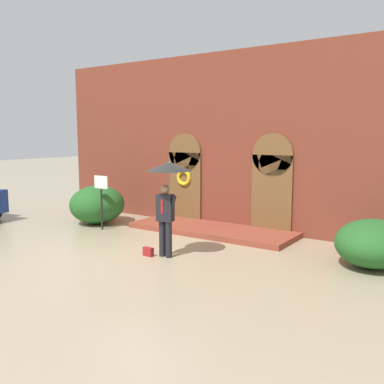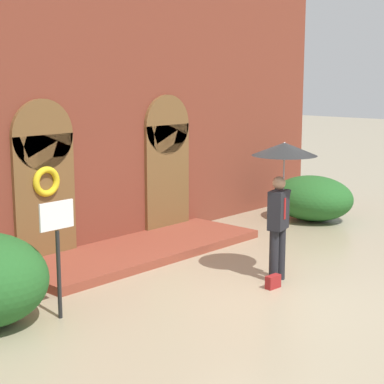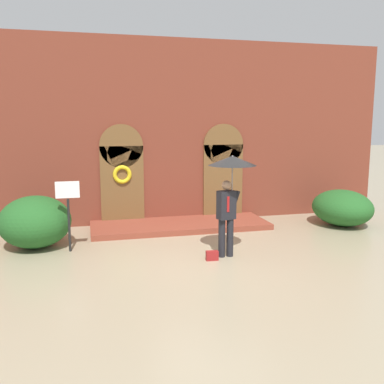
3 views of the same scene
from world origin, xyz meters
name	(u,v)px [view 2 (image 2 of 3)]	position (x,y,z in m)	size (l,w,h in m)	color
ground_plane	(268,288)	(0.00, 0.00, 0.00)	(80.00, 80.00, 0.00)	tan
building_facade	(102,115)	(0.00, 4.15, 2.68)	(14.00, 2.30, 5.60)	brown
person_with_umbrella	(283,169)	(0.55, 0.15, 1.91)	(1.10, 1.10, 2.36)	black
handbag	(273,282)	(0.06, -0.05, 0.11)	(0.28, 0.12, 0.22)	maroon
sign_post	(58,240)	(-3.10, 1.45, 1.16)	(0.56, 0.06, 1.72)	black
shrub_right	(312,198)	(4.86, 2.22, 0.54)	(1.70, 2.02, 1.08)	#235B23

